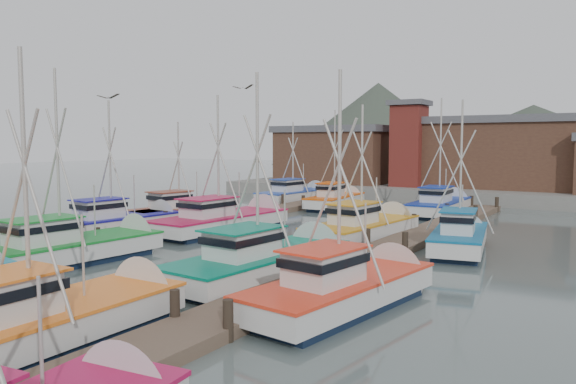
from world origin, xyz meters
The scene contains 22 objects.
ground centered at (0.00, 0.00, 0.00)m, with size 260.00×260.00×0.00m, color #495857.
dock_left centered at (-7.00, 4.04, 0.21)m, with size 2.30×46.00×1.50m.
dock_right centered at (7.00, 4.04, 0.21)m, with size 2.30×46.00×1.50m.
quay centered at (0.00, 37.00, 0.60)m, with size 44.00×16.00×1.20m, color gray.
shed_left centered at (-11.00, 35.00, 4.34)m, with size 12.72×8.48×6.20m.
shed_center centered at (6.00, 37.00, 4.69)m, with size 14.84×9.54×6.90m.
lookout_tower centered at (-2.00, 33.00, 5.55)m, with size 3.60×3.60×8.50m.
distant_hills centered at (-12.76, 122.59, 0.00)m, with size 175.00×140.00×42.00m.
boat_1 centered at (4.05, -11.67, 0.68)m, with size 3.56×9.19×8.77m.
boat_4 centered at (-4.47, -4.48, 0.68)m, with size 3.91×9.84×9.71m.
boat_5 centered at (4.75, -2.09, 0.68)m, with size 3.75×9.78×9.15m.
boat_6 centered at (-9.18, 2.42, 0.68)m, with size 3.66×9.21×8.82m.
boat_7 centered at (9.46, -4.24, 0.68)m, with size 3.79×8.88×8.58m.
boat_8 centered at (-4.30, 6.68, 0.68)m, with size 3.89×10.52×9.41m.
boat_9 centered at (4.43, 8.54, 0.68)m, with size 3.71×9.58×8.49m.
boat_10 centered at (-9.33, 8.46, 0.68)m, with size 3.89×8.88×7.69m.
boat_11 centered at (9.88, 7.94, 0.68)m, with size 3.76×8.12×8.28m.
boat_12 centered at (-4.19, 21.65, 0.68)m, with size 3.54×8.51×8.94m.
boat_13 centered at (4.64, 22.29, 0.68)m, with size 3.91×9.33×9.75m.
boat_14 centered at (-9.60, 24.04, 0.68)m, with size 3.50×9.26×8.26m.
gull_near centered at (-3.25, -3.40, 7.64)m, with size 1.55×0.64×0.24m.
gull_far centered at (-0.35, 3.05, 8.45)m, with size 1.53×0.66×0.24m.
Camera 1 is at (17.49, -21.06, 5.54)m, focal length 35.00 mm.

